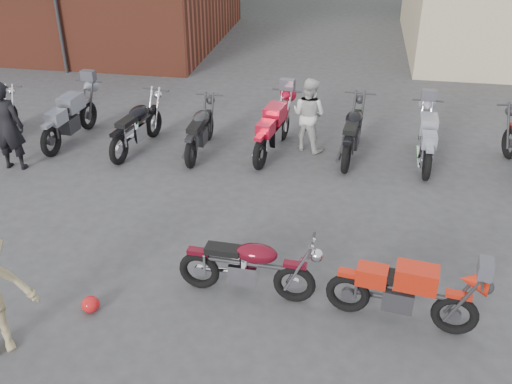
% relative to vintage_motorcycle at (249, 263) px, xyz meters
% --- Properties ---
extents(ground, '(90.00, 90.00, 0.00)m').
position_rel_vintage_motorcycle_xyz_m(ground, '(-0.60, -0.64, -0.54)').
color(ground, '#39393C').
extents(vintage_motorcycle, '(1.91, 0.71, 1.09)m').
position_rel_vintage_motorcycle_xyz_m(vintage_motorcycle, '(0.00, 0.00, 0.00)').
color(vintage_motorcycle, '#570A18').
rests_on(vintage_motorcycle, ground).
extents(sportbike, '(1.96, 0.89, 1.10)m').
position_rel_vintage_motorcycle_xyz_m(sportbike, '(2.09, -0.22, 0.00)').
color(sportbike, red).
rests_on(sportbike, ground).
extents(helmet, '(0.31, 0.31, 0.23)m').
position_rel_vintage_motorcycle_xyz_m(helmet, '(-2.05, -0.72, -0.43)').
color(helmet, red).
rests_on(helmet, ground).
extents(person_dark, '(0.67, 0.46, 1.80)m').
position_rel_vintage_motorcycle_xyz_m(person_dark, '(-5.39, 3.12, 0.36)').
color(person_dark, black).
rests_on(person_dark, ground).
extents(person_light, '(0.95, 0.87, 1.58)m').
position_rel_vintage_motorcycle_xyz_m(person_light, '(0.34, 5.05, 0.24)').
color(person_light, silver).
rests_on(person_light, ground).
extents(row_bike_1, '(0.88, 2.16, 1.22)m').
position_rel_vintage_motorcycle_xyz_m(row_bike_1, '(-4.84, 4.57, 0.07)').
color(row_bike_1, gray).
rests_on(row_bike_1, ground).
extents(row_bike_2, '(0.99, 2.12, 1.18)m').
position_rel_vintage_motorcycle_xyz_m(row_bike_2, '(-3.25, 4.42, 0.05)').
color(row_bike_2, black).
rests_on(row_bike_2, ground).
extents(row_bike_3, '(0.65, 1.93, 1.12)m').
position_rel_vintage_motorcycle_xyz_m(row_bike_3, '(-1.88, 4.48, 0.01)').
color(row_bike_3, '#262729').
rests_on(row_bike_3, ground).
extents(row_bike_4, '(1.04, 2.20, 1.22)m').
position_rel_vintage_motorcycle_xyz_m(row_bike_4, '(-0.37, 4.71, 0.07)').
color(row_bike_4, red).
rests_on(row_bike_4, ground).
extents(row_bike_5, '(0.90, 2.15, 1.21)m').
position_rel_vintage_motorcycle_xyz_m(row_bike_5, '(1.28, 4.85, 0.06)').
color(row_bike_5, black).
rests_on(row_bike_5, ground).
extents(row_bike_6, '(0.73, 2.03, 1.16)m').
position_rel_vintage_motorcycle_xyz_m(row_bike_6, '(2.77, 4.78, 0.04)').
color(row_bike_6, '#9396A1').
rests_on(row_bike_6, ground).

